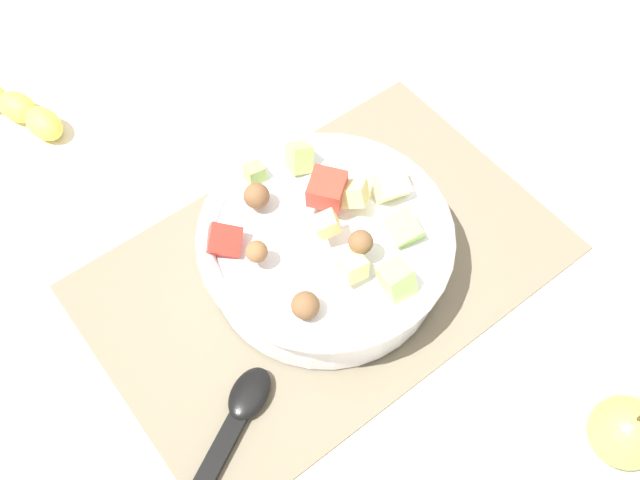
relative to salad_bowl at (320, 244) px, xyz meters
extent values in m
plane|color=silver|center=(0.00, 0.00, -0.05)|extent=(2.40, 2.40, 0.00)
cube|color=#756B56|center=(0.00, 0.00, -0.04)|extent=(0.49, 0.32, 0.01)
cylinder|color=white|center=(0.00, 0.00, -0.01)|extent=(0.24, 0.24, 0.06)
torus|color=white|center=(0.00, 0.00, 0.02)|extent=(0.26, 0.26, 0.02)
cube|color=#E5D684|center=(-0.01, -0.06, 0.04)|extent=(0.03, 0.03, 0.03)
cube|color=#8CB74C|center=(0.07, -0.05, 0.03)|extent=(0.04, 0.04, 0.04)
cube|color=#93C160|center=(-0.01, 0.10, 0.03)|extent=(0.02, 0.02, 0.03)
cube|color=red|center=(-0.08, 0.05, 0.03)|extent=(0.04, 0.05, 0.04)
cube|color=#A3CC6B|center=(0.04, 0.08, 0.03)|extent=(0.03, 0.04, 0.04)
cube|color=beige|center=(0.09, -0.01, 0.03)|extent=(0.04, 0.04, 0.04)
sphere|color=brown|center=(0.01, -0.05, 0.05)|extent=(0.03, 0.04, 0.03)
sphere|color=brown|center=(-0.07, -0.06, 0.04)|extent=(0.04, 0.03, 0.04)
cube|color=#E5D684|center=(0.05, 0.00, 0.04)|extent=(0.04, 0.04, 0.03)
sphere|color=brown|center=(-0.03, 0.07, 0.04)|extent=(0.04, 0.04, 0.04)
cube|color=#A3CC6B|center=(0.02, -0.09, 0.03)|extent=(0.03, 0.04, 0.04)
sphere|color=brown|center=(-0.07, 0.01, 0.04)|extent=(0.03, 0.03, 0.03)
cube|color=#BC3828|center=(0.03, 0.02, 0.05)|extent=(0.05, 0.05, 0.03)
cube|color=#E5D684|center=(0.00, -0.01, 0.05)|extent=(0.03, 0.03, 0.03)
ellipsoid|color=black|center=(-0.14, -0.08, -0.03)|extent=(0.07, 0.06, 0.01)
sphere|color=#8CB74C|center=(0.10, -0.32, -0.01)|extent=(0.07, 0.07, 0.07)
ellipsoid|color=yellow|center=(-0.15, 0.35, -0.03)|extent=(0.05, 0.06, 0.04)
ellipsoid|color=yellow|center=(-0.16, 0.40, -0.03)|extent=(0.05, 0.06, 0.04)
camera|label=1|loc=(-0.25, -0.32, 0.64)|focal=41.27mm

